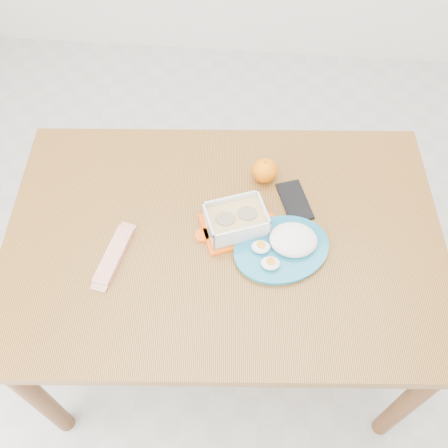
# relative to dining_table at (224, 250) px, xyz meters

# --- Properties ---
(ground) EXTENTS (3.50, 3.50, 0.00)m
(ground) POSITION_rel_dining_table_xyz_m (0.07, 0.13, -0.66)
(ground) COLOR #B7B7B2
(ground) RESTS_ON ground
(dining_table) EXTENTS (1.38, 0.98, 0.75)m
(dining_table) POSITION_rel_dining_table_xyz_m (0.00, 0.00, 0.00)
(dining_table) COLOR olive
(dining_table) RESTS_ON ground
(food_container) EXTENTS (0.24, 0.21, 0.08)m
(food_container) POSITION_rel_dining_table_xyz_m (0.03, 0.03, 0.13)
(food_container) COLOR #FF5607
(food_container) RESTS_ON dining_table
(orange_fruit) EXTENTS (0.08, 0.08, 0.08)m
(orange_fruit) POSITION_rel_dining_table_xyz_m (0.11, 0.23, 0.13)
(orange_fruit) COLOR orange
(orange_fruit) RESTS_ON dining_table
(rice_plate) EXTENTS (0.37, 0.37, 0.08)m
(rice_plate) POSITION_rel_dining_table_xyz_m (0.18, -0.03, 0.11)
(rice_plate) COLOR teal
(rice_plate) RESTS_ON dining_table
(candy_bar) EXTENTS (0.09, 0.20, 0.02)m
(candy_bar) POSITION_rel_dining_table_xyz_m (-0.31, -0.10, 0.10)
(candy_bar) COLOR red
(candy_bar) RESTS_ON dining_table
(smartphone) EXTENTS (0.12, 0.17, 0.01)m
(smartphone) POSITION_rel_dining_table_xyz_m (0.21, 0.14, 0.09)
(smartphone) COLOR black
(smartphone) RESTS_ON dining_table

